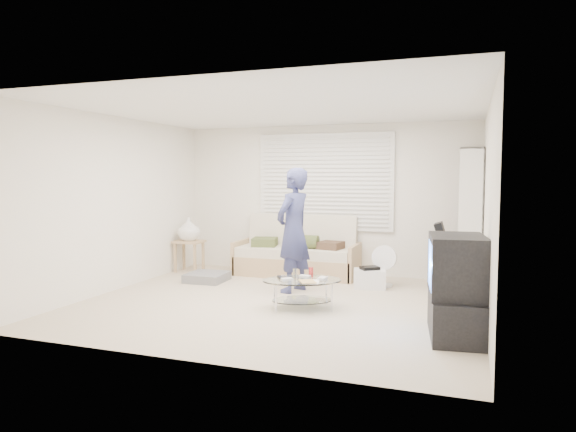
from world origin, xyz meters
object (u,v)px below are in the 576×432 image
at_px(futon_sofa, 297,256).
at_px(bookshelf, 470,219).
at_px(tv_unit, 456,288).
at_px(coffee_table, 302,285).

height_order(futon_sofa, bookshelf, bookshelf).
bearing_deg(tv_unit, coffee_table, 163.12).
distance_m(futon_sofa, bookshelf, 2.79).
relative_size(tv_unit, coffee_table, 0.91).
height_order(futon_sofa, tv_unit, tv_unit).
relative_size(futon_sofa, coffee_table, 1.77).
height_order(bookshelf, coffee_table, bookshelf).
height_order(futon_sofa, coffee_table, futon_sofa).
distance_m(bookshelf, coffee_table, 2.78).
relative_size(futon_sofa, tv_unit, 1.94).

